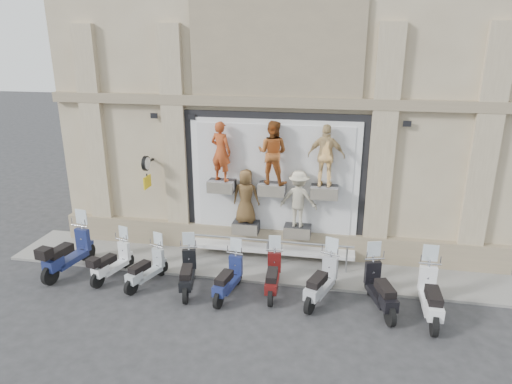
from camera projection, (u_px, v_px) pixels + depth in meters
The scene contains 15 objects.
ground at pixel (256, 303), 11.91m from camera, with size 90.00×90.00×0.00m, color #2C2C2E.
sidewalk at pixel (269, 265), 13.85m from camera, with size 16.00×2.20×0.08m, color gray.
building at pixel (292, 56), 16.53m from camera, with size 14.00×8.60×12.00m, color #C1B08C, non-canonical shape.
shop_vitrine at pixel (276, 183), 13.66m from camera, with size 5.60×0.86×4.30m.
guard_rail at pixel (268, 254), 13.62m from camera, with size 5.06×0.10×0.93m, color #9EA0A5, non-canonical shape.
clock_sign_bracket at pixel (146, 168), 14.02m from camera, with size 0.10×0.80×1.02m.
scooter_a at pixel (67, 245), 13.27m from camera, with size 0.62×2.12×1.73m, color #161F4F, non-canonical shape.
scooter_b at pixel (112, 256), 12.99m from camera, with size 0.50×1.71×1.39m, color silver, non-canonical shape.
scooter_c at pixel (146, 262), 12.62m from camera, with size 0.49×1.69×1.38m, color #9EA5AB, non-canonical shape.
scooter_d at pixel (187, 266), 12.33m from camera, with size 0.53×1.80×1.46m, color black, non-canonical shape.
scooter_e at pixel (228, 272), 12.06m from camera, with size 0.51×1.76×1.43m, color navy, non-canonical shape.
scooter_f at pixel (273, 269), 12.19m from camera, with size 0.52×1.77×1.44m, color #4C0D0D, non-canonical shape.
scooter_g at pixel (322, 274), 11.80m from camera, with size 0.56×1.92×1.56m, color #9EA0A5, non-canonical shape.
scooter_h at pixel (381, 281), 11.42m from camera, with size 0.57×1.96×1.59m, color black, non-canonical shape.
scooter_i at pixel (432, 288), 11.06m from camera, with size 0.59×2.04×1.66m, color white, non-canonical shape.
Camera 1 is at (1.97, -10.19, 6.53)m, focal length 32.00 mm.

